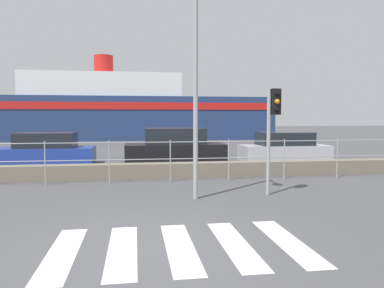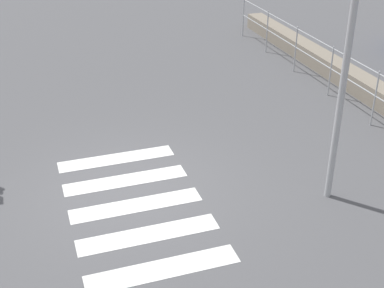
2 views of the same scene
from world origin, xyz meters
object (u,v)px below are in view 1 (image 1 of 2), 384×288
Objects in this scene: parked_car_black at (175,148)px; parked_car_silver at (284,149)px; ferry_boat at (130,112)px; parked_car_blue at (47,151)px; streetlamp at (197,52)px; traffic_light_far at (273,117)px.

parked_car_silver is (5.23, 0.00, -0.09)m from parked_car_black.
parked_car_silver is at bearing -69.43° from ferry_boat.
ferry_boat is 6.37× the size of parked_car_blue.
parked_car_blue is (-3.33, -19.91, -2.01)m from ferry_boat.
parked_car_blue is at bearing 124.18° from streetlamp.
traffic_light_far reaches higher than parked_car_silver.
parked_car_silver is (3.41, 7.43, -1.49)m from traffic_light_far.
ferry_boat reaches higher than traffic_light_far.
traffic_light_far is at bearing -76.29° from parked_car_black.
streetlamp is 1.42× the size of parked_car_silver.
parked_car_blue is 0.97× the size of parked_car_silver.
traffic_light_far reaches higher than parked_car_black.
streetlamp is (-2.09, -0.37, 1.57)m from traffic_light_far.
ferry_boat is at bearing 80.52° from parked_car_blue.
traffic_light_far is 0.11× the size of ferry_boat.
ferry_boat reaches higher than parked_car_blue.
streetlamp reaches higher than parked_car_black.
streetlamp reaches higher than traffic_light_far.
traffic_light_far is 7.77m from parked_car_black.
streetlamp is at bearing -85.93° from ferry_boat.
parked_car_blue is (-5.30, 7.80, -3.04)m from streetlamp.
traffic_light_far is 0.48× the size of streetlamp.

